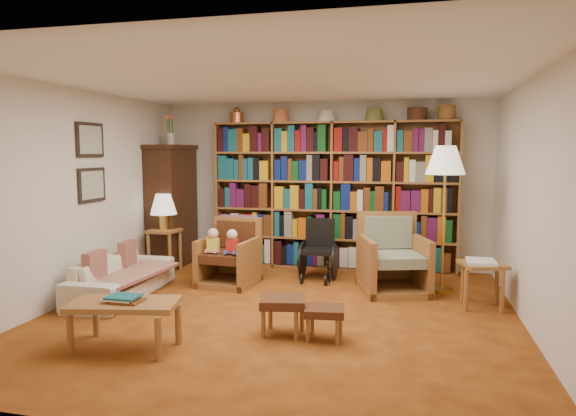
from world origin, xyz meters
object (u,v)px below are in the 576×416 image
(sofa, at_px, (122,277))
(footstool_b, at_px, (325,313))
(coffee_table, at_px, (124,308))
(armchair_leather, at_px, (231,256))
(wheelchair, at_px, (318,252))
(floor_lamp, at_px, (445,166))
(footstool_a, at_px, (283,304))
(side_table_papers, at_px, (482,271))
(side_table_lamp, at_px, (164,241))
(armchair_sage, at_px, (394,261))

(sofa, bearing_deg, footstool_b, -110.94)
(footstool_b, xyz_separation_m, coffee_table, (-1.71, -0.62, 0.12))
(armchair_leather, distance_m, wheelchair, 1.21)
(armchair_leather, bearing_deg, coffee_table, -93.24)
(floor_lamp, height_order, footstool_a, floor_lamp)
(armchair_leather, xyz_separation_m, floor_lamp, (2.73, 0.25, 1.22))
(sofa, relative_size, side_table_papers, 2.97)
(armchair_leather, height_order, coffee_table, armchair_leather)
(wheelchair, bearing_deg, footstool_b, -78.35)
(armchair_leather, bearing_deg, wheelchair, 24.24)
(sofa, height_order, footstool_a, sofa)
(wheelchair, bearing_deg, side_table_lamp, -177.03)
(armchair_leather, distance_m, floor_lamp, 3.00)
(armchair_sage, height_order, side_table_papers, armchair_sage)
(side_table_lamp, xyz_separation_m, armchair_leather, (1.17, -0.38, -0.10))
(wheelchair, bearing_deg, armchair_sage, -18.72)
(armchair_sage, bearing_deg, side_table_lamp, 175.96)
(armchair_leather, relative_size, coffee_table, 0.87)
(side_table_lamp, height_order, footstool_a, side_table_lamp)
(sofa, distance_m, armchair_leather, 1.42)
(armchair_sage, relative_size, floor_lamp, 0.56)
(sofa, relative_size, armchair_sage, 1.61)
(sofa, bearing_deg, side_table_papers, -85.48)
(side_table_lamp, relative_size, floor_lamp, 0.34)
(side_table_lamp, height_order, side_table_papers, side_table_lamp)
(side_table_lamp, bearing_deg, sofa, -85.62)
(floor_lamp, bearing_deg, coffee_table, -137.27)
(sofa, height_order, armchair_sage, armchair_sage)
(side_table_lamp, height_order, armchair_sage, armchair_sage)
(wheelchair, relative_size, side_table_papers, 1.49)
(armchair_leather, height_order, wheelchair, armchair_leather)
(side_table_lamp, distance_m, wheelchair, 2.27)
(side_table_lamp, xyz_separation_m, coffee_table, (1.03, -2.78, -0.09))
(sofa, xyz_separation_m, armchair_leather, (1.07, 0.93, 0.12))
(side_table_lamp, relative_size, armchair_sage, 0.61)
(sofa, xyz_separation_m, armchair_sage, (3.20, 1.07, 0.13))
(armchair_sage, height_order, wheelchair, armchair_sage)
(armchair_leather, height_order, floor_lamp, floor_lamp)
(armchair_sage, bearing_deg, sofa, -161.50)
(wheelchair, relative_size, coffee_table, 0.82)
(wheelchair, xyz_separation_m, coffee_table, (-1.24, -2.90, -0.01))
(footstool_a, xyz_separation_m, coffee_table, (-1.29, -0.66, 0.07))
(side_table_lamp, xyz_separation_m, footstool_a, (2.32, -2.12, -0.17))
(coffee_table, bearing_deg, side_table_papers, 31.81)
(side_table_lamp, relative_size, footstool_a, 1.28)
(armchair_leather, bearing_deg, side_table_lamp, 162.02)
(footstool_a, relative_size, footstool_b, 1.22)
(floor_lamp, xyz_separation_m, footstool_b, (-1.16, -2.03, -1.33))
(sofa, relative_size, armchair_leather, 1.88)
(armchair_sage, distance_m, floor_lamp, 1.35)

